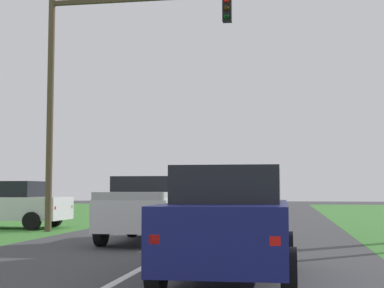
# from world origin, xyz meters

# --- Properties ---
(ground_plane) EXTENTS (120.00, 120.00, 0.00)m
(ground_plane) POSITION_xyz_m (0.00, 9.25, 0.00)
(ground_plane) COLOR #424244
(red_suv_near) EXTENTS (2.15, 4.91, 1.89)m
(red_suv_near) POSITION_xyz_m (1.84, 6.03, 1.00)
(red_suv_near) COLOR navy
(red_suv_near) RESTS_ON ground_plane
(pickup_truck_lead) EXTENTS (2.14, 5.11, 1.88)m
(pickup_truck_lead) POSITION_xyz_m (-1.20, 12.69, 0.96)
(pickup_truck_lead) COLOR silver
(pickup_truck_lead) RESTS_ON ground_plane
(traffic_light) EXTENTS (7.34, 0.40, 8.97)m
(traffic_light) POSITION_xyz_m (-4.01, 16.09, 5.83)
(traffic_light) COLOR brown
(traffic_light) RESTS_ON ground_plane
(crossing_suv_far) EXTENTS (4.46, 2.26, 1.83)m
(crossing_suv_far) POSITION_xyz_m (-7.97, 17.59, 0.95)
(crossing_suv_far) COLOR silver
(crossing_suv_far) RESTS_ON ground_plane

